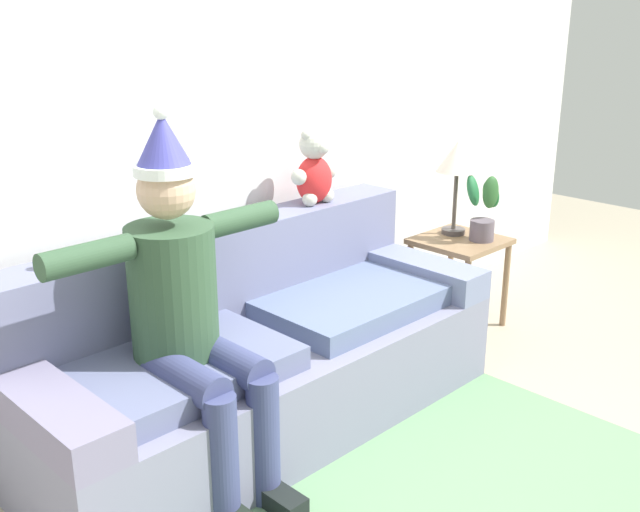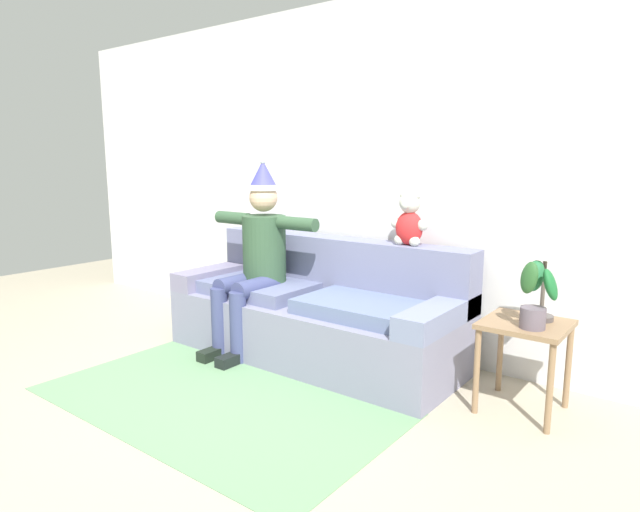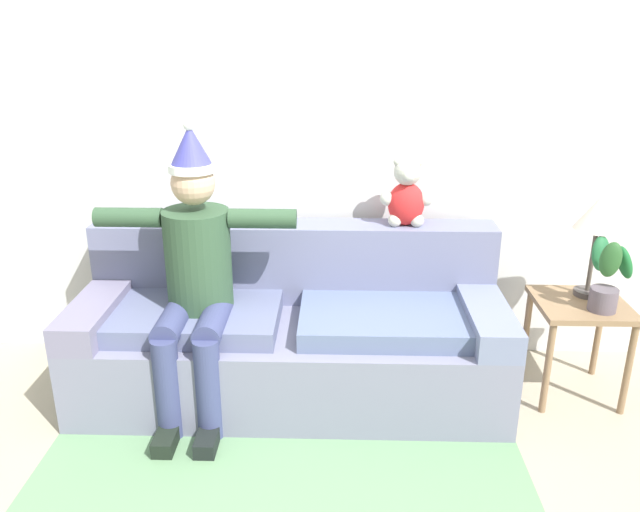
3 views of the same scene
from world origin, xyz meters
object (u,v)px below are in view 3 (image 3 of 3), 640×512
object	(u,v)px
couch	(292,332)
table_lamp	(599,218)
teddy_bear	(407,195)
person_seated	(195,271)
potted_plant	(608,276)
side_table	(579,318)

from	to	relation	value
couch	table_lamp	world-z (taller)	table_lamp
teddy_bear	table_lamp	bearing A→B (deg)	-10.18
person_seated	potted_plant	world-z (taller)	person_seated
person_seated	side_table	bearing A→B (deg)	4.51
person_seated	potted_plant	xyz separation A→B (m)	(2.09, 0.06, -0.03)
teddy_bear	couch	bearing A→B (deg)	-157.57
side_table	potted_plant	bearing A→B (deg)	-54.40
table_lamp	teddy_bear	bearing A→B (deg)	169.82
teddy_bear	potted_plant	bearing A→B (deg)	-20.23
person_seated	teddy_bear	world-z (taller)	person_seated
table_lamp	potted_plant	size ratio (longest dim) A/B	1.41
side_table	couch	bearing A→B (deg)	179.57
table_lamp	couch	bearing A→B (deg)	-177.12
couch	potted_plant	world-z (taller)	potted_plant
teddy_bear	side_table	bearing A→B (deg)	-16.20
side_table	table_lamp	world-z (taller)	table_lamp
couch	person_seated	distance (m)	0.66
couch	teddy_bear	xyz separation A→B (m)	(0.62, 0.26, 0.72)
couch	teddy_bear	world-z (taller)	teddy_bear
couch	table_lamp	size ratio (longest dim) A/B	4.07
couch	potted_plant	bearing A→B (deg)	-3.87
couch	person_seated	xyz separation A→B (m)	(-0.47, -0.17, 0.42)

